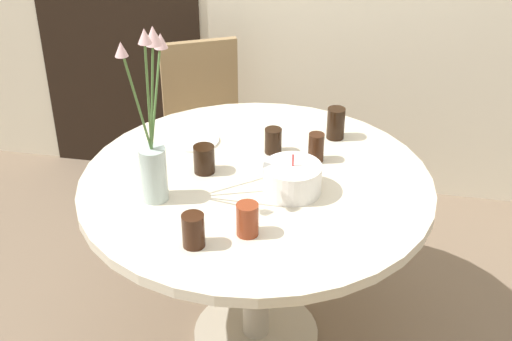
% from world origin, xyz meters
% --- Properties ---
extents(ground_plane, '(16.00, 16.00, 0.00)m').
position_xyz_m(ground_plane, '(0.00, 0.00, 0.00)').
color(ground_plane, '#7A6651').
extents(dining_table, '(1.30, 1.30, 0.77)m').
position_xyz_m(dining_table, '(0.00, 0.00, 0.64)').
color(dining_table, beige).
rests_on(dining_table, ground_plane).
extents(chair_near_front, '(0.53, 0.53, 0.91)m').
position_xyz_m(chair_near_front, '(-0.43, 0.88, 0.51)').
color(chair_near_front, tan).
rests_on(chair_near_front, ground_plane).
extents(birthday_cake, '(0.21, 0.21, 0.15)m').
position_xyz_m(birthday_cake, '(0.14, -0.05, 0.83)').
color(birthday_cake, white).
rests_on(birthday_cake, dining_table).
extents(flower_vase, '(0.11, 0.31, 0.66)m').
position_xyz_m(flower_vase, '(-0.32, -0.18, 0.98)').
color(flower_vase, '#B2C6C1').
rests_on(flower_vase, dining_table).
extents(side_plate, '(0.19, 0.19, 0.01)m').
position_xyz_m(side_plate, '(-0.29, 0.24, 0.78)').
color(side_plate, white).
rests_on(side_plate, dining_table).
extents(drink_glass_0, '(0.07, 0.07, 0.11)m').
position_xyz_m(drink_glass_0, '(-0.12, -0.42, 0.83)').
color(drink_glass_0, '#33190C').
rests_on(drink_glass_0, dining_table).
extents(drink_glass_1, '(0.06, 0.06, 0.11)m').
position_xyz_m(drink_glass_1, '(0.20, 0.18, 0.83)').
color(drink_glass_1, '#33190C').
rests_on(drink_glass_1, dining_table).
extents(drink_glass_2, '(0.08, 0.08, 0.11)m').
position_xyz_m(drink_glass_2, '(-0.20, 0.02, 0.83)').
color(drink_glass_2, black).
rests_on(drink_glass_2, dining_table).
extents(drink_glass_3, '(0.07, 0.07, 0.10)m').
position_xyz_m(drink_glass_3, '(0.03, 0.21, 0.82)').
color(drink_glass_3, black).
rests_on(drink_glass_3, dining_table).
extents(drink_glass_4, '(0.07, 0.07, 0.13)m').
position_xyz_m(drink_glass_4, '(0.25, 0.38, 0.84)').
color(drink_glass_4, black).
rests_on(drink_glass_4, dining_table).
extents(drink_glass_5, '(0.07, 0.07, 0.11)m').
position_xyz_m(drink_glass_5, '(0.03, -0.33, 0.83)').
color(drink_glass_5, maroon).
rests_on(drink_glass_5, dining_table).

